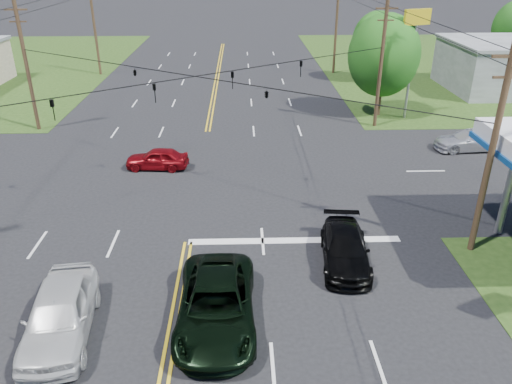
{
  "coord_description": "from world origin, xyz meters",
  "views": [
    {
      "loc": [
        2.57,
        -16.14,
        12.31
      ],
      "look_at": [
        3.25,
        6.0,
        1.62
      ],
      "focal_mm": 35.0,
      "sensor_mm": 36.0,
      "label": 1
    }
  ],
  "objects_px": {
    "pickup_dkgreen": "(216,305)",
    "suv_black": "(345,249)",
    "pole_right_far": "(336,25)",
    "pole_left_far": "(94,26)",
    "tree_right_b": "(377,40)",
    "pickup_white": "(60,314)",
    "pole_ne": "(381,62)",
    "tree_right_a": "(384,55)",
    "pole_se": "(492,149)",
    "pole_nw": "(26,65)"
  },
  "relations": [
    {
      "from": "suv_black",
      "to": "pickup_white",
      "type": "xyz_separation_m",
      "value": [
        -10.87,
        -4.23,
        0.21
      ]
    },
    {
      "from": "pole_left_far",
      "to": "tree_right_b",
      "type": "xyz_separation_m",
      "value": [
        29.5,
        -4.0,
        -0.95
      ]
    },
    {
      "from": "pole_nw",
      "to": "tree_right_a",
      "type": "xyz_separation_m",
      "value": [
        27.0,
        3.0,
        -0.05
      ]
    },
    {
      "from": "pole_nw",
      "to": "pole_ne",
      "type": "xyz_separation_m",
      "value": [
        26.0,
        0.0,
        0.0
      ]
    },
    {
      "from": "pole_se",
      "to": "pole_right_far",
      "type": "xyz_separation_m",
      "value": [
        0.0,
        37.0,
        0.25
      ]
    },
    {
      "from": "tree_right_a",
      "to": "suv_black",
      "type": "distance_m",
      "value": 23.34
    },
    {
      "from": "pole_right_far",
      "to": "pole_se",
      "type": "bearing_deg",
      "value": -90.0
    },
    {
      "from": "pole_left_far",
      "to": "suv_black",
      "type": "bearing_deg",
      "value": -62.16
    },
    {
      "from": "pickup_dkgreen",
      "to": "tree_right_a",
      "type": "bearing_deg",
      "value": 64.13
    },
    {
      "from": "pole_left_far",
      "to": "pickup_dkgreen",
      "type": "distance_m",
      "value": 44.38
    },
    {
      "from": "pole_nw",
      "to": "pickup_white",
      "type": "height_order",
      "value": "pole_nw"
    },
    {
      "from": "pole_se",
      "to": "pole_right_far",
      "type": "relative_size",
      "value": 0.95
    },
    {
      "from": "pole_left_far",
      "to": "pickup_dkgreen",
      "type": "height_order",
      "value": "pole_left_far"
    },
    {
      "from": "suv_black",
      "to": "pickup_dkgreen",
      "type": "bearing_deg",
      "value": -139.27
    },
    {
      "from": "pole_nw",
      "to": "pickup_white",
      "type": "distance_m",
      "value": 25.17
    },
    {
      "from": "pole_se",
      "to": "pole_nw",
      "type": "relative_size",
      "value": 1.0
    },
    {
      "from": "pickup_dkgreen",
      "to": "suv_black",
      "type": "distance_m",
      "value": 6.63
    },
    {
      "from": "pole_nw",
      "to": "pole_ne",
      "type": "height_order",
      "value": "same"
    },
    {
      "from": "tree_right_b",
      "to": "pickup_dkgreen",
      "type": "height_order",
      "value": "tree_right_b"
    },
    {
      "from": "suv_black",
      "to": "pole_left_far",
      "type": "bearing_deg",
      "value": 123.43
    },
    {
      "from": "pole_ne",
      "to": "pickup_white",
      "type": "bearing_deg",
      "value": -126.13
    },
    {
      "from": "suv_black",
      "to": "pole_right_far",
      "type": "bearing_deg",
      "value": 86.59
    },
    {
      "from": "tree_right_a",
      "to": "pickup_white",
      "type": "bearing_deg",
      "value": -124.39
    },
    {
      "from": "pole_left_far",
      "to": "suv_black",
      "type": "xyz_separation_m",
      "value": [
        20.0,
        -37.88,
        -4.47
      ]
    },
    {
      "from": "pole_right_far",
      "to": "pole_left_far",
      "type": "bearing_deg",
      "value": 180.0
    },
    {
      "from": "pole_left_far",
      "to": "pickup_white",
      "type": "xyz_separation_m",
      "value": [
        9.13,
        -42.11,
        -4.26
      ]
    },
    {
      "from": "tree_right_b",
      "to": "suv_black",
      "type": "relative_size",
      "value": 1.46
    },
    {
      "from": "tree_right_a",
      "to": "tree_right_b",
      "type": "relative_size",
      "value": 1.15
    },
    {
      "from": "pole_left_far",
      "to": "pickup_white",
      "type": "bearing_deg",
      "value": -77.76
    },
    {
      "from": "tree_right_b",
      "to": "tree_right_a",
      "type": "bearing_deg",
      "value": -101.77
    },
    {
      "from": "pole_ne",
      "to": "pickup_white",
      "type": "distance_m",
      "value": 28.89
    },
    {
      "from": "pole_right_far",
      "to": "pickup_dkgreen",
      "type": "xyz_separation_m",
      "value": [
        -11.42,
        -41.69,
        -4.33
      ]
    },
    {
      "from": "tree_right_b",
      "to": "pickup_white",
      "type": "xyz_separation_m",
      "value": [
        -20.37,
        -38.11,
        -3.31
      ]
    },
    {
      "from": "suv_black",
      "to": "pole_nw",
      "type": "bearing_deg",
      "value": 142.25
    },
    {
      "from": "pickup_white",
      "to": "pole_right_far",
      "type": "bearing_deg",
      "value": 61.94
    },
    {
      "from": "pole_left_far",
      "to": "tree_right_a",
      "type": "height_order",
      "value": "pole_left_far"
    },
    {
      "from": "pole_ne",
      "to": "pickup_dkgreen",
      "type": "relative_size",
      "value": 1.57
    },
    {
      "from": "pickup_dkgreen",
      "to": "suv_black",
      "type": "relative_size",
      "value": 1.25
    },
    {
      "from": "pole_left_far",
      "to": "suv_black",
      "type": "distance_m",
      "value": 43.07
    },
    {
      "from": "pole_ne",
      "to": "pickup_white",
      "type": "xyz_separation_m",
      "value": [
        -16.87,
        -23.11,
        -4.01
      ]
    },
    {
      "from": "pole_se",
      "to": "pickup_dkgreen",
      "type": "xyz_separation_m",
      "value": [
        -11.42,
        -4.69,
        -4.08
      ]
    },
    {
      "from": "pole_ne",
      "to": "pole_right_far",
      "type": "bearing_deg",
      "value": 90.0
    },
    {
      "from": "pole_se",
      "to": "tree_right_a",
      "type": "xyz_separation_m",
      "value": [
        1.0,
        21.0,
        -0.05
      ]
    },
    {
      "from": "tree_right_b",
      "to": "pickup_dkgreen",
      "type": "xyz_separation_m",
      "value": [
        -14.92,
        -37.69,
        -3.38
      ]
    },
    {
      "from": "pickup_dkgreen",
      "to": "pickup_white",
      "type": "bearing_deg",
      "value": -175.74
    },
    {
      "from": "pole_nw",
      "to": "tree_right_a",
      "type": "distance_m",
      "value": 27.17
    },
    {
      "from": "pickup_white",
      "to": "pole_left_far",
      "type": "bearing_deg",
      "value": 96.01
    },
    {
      "from": "tree_right_a",
      "to": "tree_right_b",
      "type": "height_order",
      "value": "tree_right_a"
    },
    {
      "from": "pole_left_far",
      "to": "pickup_white",
      "type": "height_order",
      "value": "pole_left_far"
    },
    {
      "from": "tree_right_b",
      "to": "suv_black",
      "type": "bearing_deg",
      "value": -105.66
    }
  ]
}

